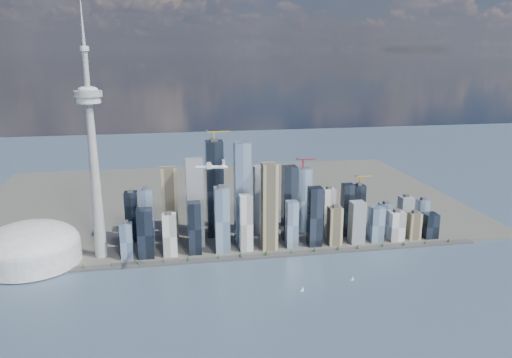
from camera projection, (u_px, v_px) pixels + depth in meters
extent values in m
plane|color=#374E61|center=(263.00, 317.00, 847.17)|extent=(4000.00, 4000.00, 0.00)
cube|color=#383838|center=(241.00, 258.00, 1084.89)|extent=(1100.00, 22.00, 4.00)
cube|color=#4C4C47|center=(219.00, 199.00, 1513.81)|extent=(1400.00, 900.00, 3.00)
cylinder|color=#3F2D1E|center=(7.00, 273.00, 1003.14)|extent=(1.00, 1.00, 2.40)
cone|color=#19471C|center=(7.00, 271.00, 1002.24)|extent=(7.20, 7.20, 8.00)
cylinder|color=#3F2D1E|center=(52.00, 270.00, 1017.86)|extent=(1.00, 1.00, 2.40)
cone|color=#19471C|center=(52.00, 268.00, 1016.96)|extent=(7.20, 7.20, 8.00)
cylinder|color=#3F2D1E|center=(96.00, 267.00, 1032.58)|extent=(1.00, 1.00, 2.40)
cone|color=#19471C|center=(96.00, 265.00, 1031.67)|extent=(7.20, 7.20, 8.00)
cylinder|color=#3F2D1E|center=(139.00, 264.00, 1047.29)|extent=(1.00, 1.00, 2.40)
cone|color=#19471C|center=(139.00, 262.00, 1046.39)|extent=(7.20, 7.20, 8.00)
cylinder|color=#3F2D1E|center=(181.00, 261.00, 1062.01)|extent=(1.00, 1.00, 2.40)
cone|color=#19471C|center=(181.00, 259.00, 1061.11)|extent=(7.20, 7.20, 8.00)
cylinder|color=#3F2D1E|center=(221.00, 258.00, 1076.73)|extent=(1.00, 1.00, 2.40)
cone|color=#19471C|center=(221.00, 256.00, 1075.82)|extent=(7.20, 7.20, 8.00)
cylinder|color=#3F2D1E|center=(261.00, 255.00, 1091.44)|extent=(1.00, 1.00, 2.40)
cone|color=#19471C|center=(261.00, 253.00, 1090.54)|extent=(7.20, 7.20, 8.00)
cylinder|color=#3F2D1E|center=(299.00, 252.00, 1106.16)|extent=(1.00, 1.00, 2.40)
cone|color=#19471C|center=(299.00, 251.00, 1105.25)|extent=(7.20, 7.20, 8.00)
cylinder|color=#3F2D1E|center=(336.00, 249.00, 1120.88)|extent=(1.00, 1.00, 2.40)
cone|color=#19471C|center=(336.00, 248.00, 1119.97)|extent=(7.20, 7.20, 8.00)
cylinder|color=#3F2D1E|center=(373.00, 247.00, 1135.59)|extent=(1.00, 1.00, 2.40)
cone|color=#19471C|center=(373.00, 245.00, 1134.69)|extent=(7.20, 7.20, 8.00)
cylinder|color=#3F2D1E|center=(408.00, 244.00, 1150.31)|extent=(1.00, 1.00, 2.40)
cone|color=#19471C|center=(408.00, 243.00, 1149.40)|extent=(7.20, 7.20, 8.00)
cylinder|color=#3F2D1E|center=(443.00, 242.00, 1165.03)|extent=(1.00, 1.00, 2.40)
cone|color=#19471C|center=(443.00, 240.00, 1164.12)|extent=(7.20, 7.20, 8.00)
cube|color=black|center=(147.00, 233.00, 1075.15)|extent=(34.00, 34.00, 108.54)
cube|color=slate|center=(147.00, 219.00, 1119.07)|extent=(30.00, 30.00, 138.14)
cube|color=silver|center=(170.00, 235.00, 1085.50)|extent=(30.00, 30.00, 93.74)
cube|color=tan|center=(169.00, 203.00, 1175.63)|extent=(36.00, 36.00, 172.68)
cube|color=gray|center=(194.00, 203.00, 1128.84)|extent=(38.00, 38.00, 202.28)
cube|color=black|center=(195.00, 228.00, 1091.74)|extent=(28.00, 28.00, 118.41)
cube|color=slate|center=(220.00, 220.00, 1097.36)|extent=(32.00, 32.00, 148.01)
cube|color=black|center=(215.00, 189.00, 1186.87)|extent=(40.00, 40.00, 231.89)
cube|color=slate|center=(241.00, 193.00, 1143.18)|extent=(36.00, 36.00, 236.82)
cube|color=silver|center=(245.00, 223.00, 1109.18)|extent=(28.00, 28.00, 128.28)
cube|color=tan|center=(269.00, 207.00, 1109.83)|extent=(34.00, 34.00, 197.35)
cube|color=gray|center=(261.00, 200.00, 1213.61)|extent=(30.00, 30.00, 167.75)
cube|color=black|center=(288.00, 203.00, 1169.30)|extent=(32.00, 32.00, 177.61)
cube|color=slate|center=(293.00, 224.00, 1130.34)|extent=(26.00, 26.00, 108.54)
cube|color=black|center=(314.00, 217.00, 1135.10)|extent=(30.00, 30.00, 138.14)
cube|color=slate|center=(302.00, 199.00, 1232.68)|extent=(34.00, 34.00, 157.88)
cube|color=silver|center=(328.00, 213.00, 1193.72)|extent=(28.00, 28.00, 118.41)
cube|color=tan|center=(335.00, 226.00, 1149.80)|extent=(30.00, 30.00, 88.81)
cube|color=gray|center=(356.00, 222.00, 1157.05)|extent=(32.00, 32.00, 98.67)
cube|color=black|center=(348.00, 210.00, 1200.97)|extent=(26.00, 26.00, 128.28)
cube|color=slate|center=(376.00, 224.00, 1167.40)|extent=(30.00, 30.00, 83.87)
cube|color=black|center=(359.00, 206.00, 1264.35)|extent=(28.00, 28.00, 108.54)
cube|color=slate|center=(386.00, 218.00, 1224.77)|extent=(30.00, 30.00, 74.01)
cube|color=silver|center=(395.00, 226.00, 1177.75)|extent=(34.00, 34.00, 69.07)
cube|color=tan|center=(413.00, 226.00, 1186.01)|extent=(28.00, 28.00, 64.14)
cube|color=gray|center=(404.00, 214.00, 1230.55)|extent=(30.00, 30.00, 88.81)
cube|color=black|center=(430.00, 225.00, 1194.27)|extent=(32.00, 32.00, 59.20)
cube|color=slate|center=(421.00, 215.00, 1239.43)|extent=(26.00, 26.00, 78.94)
cube|color=black|center=(131.00, 216.00, 1167.17)|extent=(30.00, 30.00, 118.41)
cube|color=slate|center=(128.00, 241.00, 1072.08)|extent=(26.00, 26.00, 78.94)
cube|color=gold|center=(214.00, 136.00, 1154.95)|extent=(3.00, 3.00, 22.00)
cube|color=gold|center=(218.00, 132.00, 1153.59)|extent=(55.00, 2.20, 2.20)
cube|color=#383838|center=(207.00, 131.00, 1148.88)|extent=(6.00, 4.00, 4.00)
cube|color=maroon|center=(303.00, 164.00, 1210.07)|extent=(3.00, 3.00, 22.00)
cube|color=maroon|center=(306.00, 159.00, 1208.52)|extent=(48.00, 2.20, 2.20)
cube|color=#383838|center=(297.00, 159.00, 1204.35)|extent=(6.00, 4.00, 4.00)
cube|color=gold|center=(361.00, 181.00, 1247.94)|extent=(3.00, 3.00, 22.00)
cube|color=gold|center=(363.00, 176.00, 1246.32)|extent=(45.00, 2.20, 2.20)
cube|color=#383838|center=(356.00, 176.00, 1242.38)|extent=(6.00, 4.00, 4.00)
cone|color=gray|center=(95.00, 181.00, 1048.13)|extent=(26.00, 26.00, 340.00)
cylinder|color=#B9B9B9|center=(89.00, 100.00, 1005.40)|extent=(48.00, 48.00, 14.00)
cylinder|color=gray|center=(88.00, 94.00, 1002.38)|extent=(56.00, 56.00, 12.00)
ellipsoid|color=#B9B9B9|center=(88.00, 90.00, 1000.37)|extent=(40.00, 40.00, 14.00)
cylinder|color=gray|center=(86.00, 69.00, 990.31)|extent=(11.00, 11.00, 80.00)
cylinder|color=#B9B9B9|center=(84.00, 48.00, 980.26)|extent=(18.00, 18.00, 10.00)
cone|color=silver|center=(82.00, 18.00, 965.68)|extent=(7.00, 7.00, 105.00)
cylinder|color=#B9B9B9|center=(32.00, 253.00, 1052.04)|extent=(200.00, 200.00, 44.00)
ellipsoid|color=#B9B9B9|center=(30.00, 243.00, 1046.51)|extent=(200.00, 200.00, 84.00)
cylinder|color=white|center=(210.00, 167.00, 915.01)|extent=(51.91, 9.87, 6.35)
cone|color=white|center=(195.00, 168.00, 912.22)|extent=(7.36, 6.81, 6.35)
cone|color=white|center=(225.00, 167.00, 917.91)|extent=(10.33, 7.01, 6.35)
cube|color=white|center=(209.00, 165.00, 913.96)|extent=(11.72, 55.98, 0.99)
cylinder|color=white|center=(209.00, 168.00, 903.85)|extent=(11.13, 4.31, 3.57)
cylinder|color=white|center=(209.00, 165.00, 924.86)|extent=(11.13, 4.31, 3.57)
cylinder|color=#3F3F3F|center=(206.00, 168.00, 903.23)|extent=(0.84, 7.94, 7.94)
cylinder|color=#3F3F3F|center=(206.00, 165.00, 924.24)|extent=(0.84, 7.94, 7.94)
cube|color=white|center=(224.00, 164.00, 916.00)|extent=(5.60, 1.17, 10.91)
cube|color=white|center=(223.00, 161.00, 914.60)|extent=(5.58, 18.12, 0.69)
cube|color=white|center=(352.00, 280.00, 982.71)|extent=(5.97, 1.97, 0.79)
cylinder|color=#999999|center=(352.00, 278.00, 981.57)|extent=(0.24, 0.24, 8.87)
cube|color=white|center=(302.00, 291.00, 937.65)|extent=(6.89, 2.21, 0.91)
cylinder|color=#999999|center=(302.00, 289.00, 936.33)|extent=(0.27, 0.27, 10.27)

